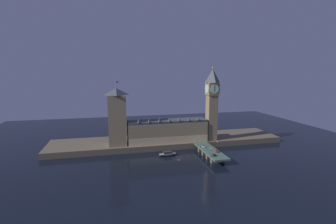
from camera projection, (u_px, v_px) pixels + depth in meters
The scene contains 16 objects.
ground_plane at pixel (179, 157), 200.08m from camera, with size 400.00×400.00×0.00m, color black.
embankment at pixel (168, 141), 237.13m from camera, with size 220.00×42.00×5.20m.
parliament_hall at pixel (167, 131), 224.87m from camera, with size 72.64×17.38×24.40m.
clock_tower at pixel (212, 102), 227.21m from camera, with size 10.94×11.05×68.53m.
victoria_tower at pixel (117, 117), 212.35m from camera, with size 15.58×15.58×56.29m.
bridge at pixel (210, 152), 200.53m from camera, with size 12.79×46.00×5.56m.
car_northbound_lead at pixel (204, 147), 207.52m from camera, with size 1.87×4.05×1.48m.
car_northbound_trail at pixel (214, 155), 186.29m from camera, with size 2.05×4.01×1.33m.
car_southbound_lead at pixel (217, 151), 195.12m from camera, with size 1.91×4.32×1.59m.
pedestrian_near_rail at pixel (212, 156), 183.90m from camera, with size 0.38×0.38×1.83m.
pedestrian_mid_walk at pixel (215, 147), 205.44m from camera, with size 0.38×0.38×1.87m.
pedestrian_far_rail at pixel (201, 147), 206.10m from camera, with size 0.38×0.38×1.84m.
street_lamp_near at pixel (211, 151), 184.05m from camera, with size 1.34×0.60×6.78m.
street_lamp_mid at pixel (217, 144), 200.90m from camera, with size 1.34×0.60×6.94m.
street_lamp_far at pixel (198, 140), 212.30m from camera, with size 1.34×0.60×7.13m.
boat_upstream at pixel (168, 154), 203.02m from camera, with size 15.80×6.00×3.62m.
Camera 1 is at (-52.35, -184.43, 68.74)m, focal length 26.00 mm.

